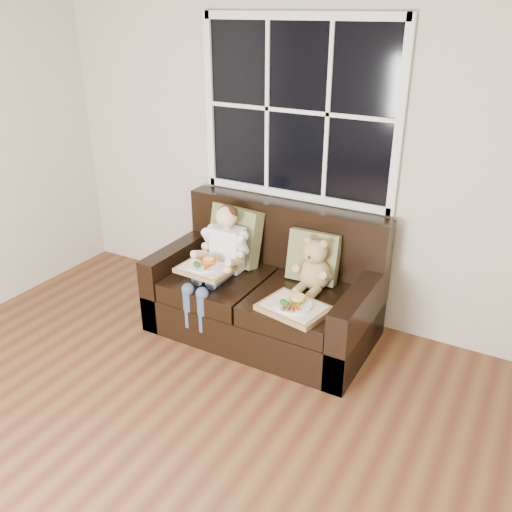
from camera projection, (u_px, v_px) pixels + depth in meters
The scene contains 9 objects.
room_walls at pixel (32, 226), 2.10m from camera, with size 4.52×5.02×2.71m.
window_back at pixel (297, 111), 4.05m from camera, with size 1.62×0.04×1.37m.
loveseat at pixel (267, 294), 4.25m from camera, with size 1.70×0.92×0.96m.
pillow_left at pixel (235, 235), 4.38m from camera, with size 0.49×0.28×0.47m.
pillow_right at pixel (313, 257), 4.09m from camera, with size 0.40×0.20×0.40m.
child at pixel (221, 253), 4.17m from camera, with size 0.37×0.59×0.83m.
teddy_bear at pixel (314, 268), 3.98m from camera, with size 0.24×0.31×0.42m.
tray_left at pixel (205, 267), 4.08m from camera, with size 0.41×0.32×0.09m.
tray_right at pixel (294, 307), 3.73m from camera, with size 0.51×0.42×0.10m.
Camera 1 is at (1.71, -1.27, 2.37)m, focal length 38.00 mm.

